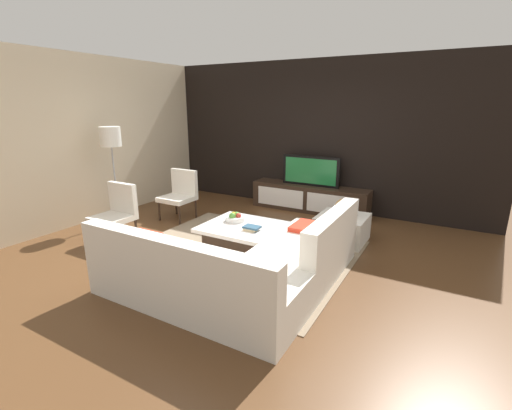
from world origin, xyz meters
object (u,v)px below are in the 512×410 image
sectional_couch (244,267)px  book_stack (251,228)px  accent_chair_far (180,191)px  television (311,171)px  decorative_ball (343,207)px  coffee_table (242,237)px  media_console (309,198)px  ottoman (342,228)px  accent_chair_near (117,210)px  fruit_bowl (235,218)px  floor_lamp (111,142)px

sectional_couch → book_stack: sectional_couch is taller
sectional_couch → accent_chair_far: (-2.36, 1.69, 0.20)m
television → decorative_ball: (1.01, -1.24, -0.25)m
coffee_table → decorative_ball: 1.56m
media_console → ottoman: 1.60m
sectional_couch → ottoman: 2.07m
accent_chair_near → ottoman: accent_chair_near is taller
coffee_table → decorative_ball: bearing=43.5°
decorative_ball → book_stack: decorative_ball is taller
media_console → coffee_table: bearing=-92.5°
book_stack → fruit_bowl: bearing=151.4°
decorative_ball → accent_chair_far: bearing=-173.8°
television → ottoman: television is taller
media_console → accent_chair_near: (-1.92, -2.89, 0.24)m
fruit_bowl → accent_chair_far: bearing=157.9°
coffee_table → ottoman: (1.11, 1.05, -0.00)m
book_stack → decorative_ball: bearing=52.7°
media_console → fruit_bowl: fruit_bowl is taller
ottoman → floor_lamp: bearing=-163.7°
media_console → fruit_bowl: size_ratio=8.05×
accent_chair_far → decorative_ball: bearing=11.5°
sectional_couch → coffee_table: bearing=122.3°
fruit_bowl → accent_chair_far: 1.71m
television → sectional_couch: (0.50, -3.25, -0.50)m
fruit_bowl → coffee_table: bearing=-28.4°
decorative_ball → book_stack: (-0.89, -1.17, -0.12)m
book_stack → accent_chair_far: bearing=156.5°
accent_chair_near → coffee_table: bearing=26.3°
accent_chair_near → book_stack: size_ratio=3.97×
accent_chair_near → ottoman: bearing=37.6°
coffee_table → book_stack: 0.32m
television → book_stack: television is taller
fruit_bowl → accent_chair_near: bearing=-157.3°
accent_chair_near → accent_chair_far: (0.06, 1.33, 0.00)m
television → coffee_table: bearing=-92.5°
media_console → accent_chair_far: bearing=-140.0°
accent_chair_far → ottoman: bearing=11.5°
media_console → fruit_bowl: bearing=-97.3°
media_console → book_stack: bearing=-87.3°
sectional_couch → decorative_ball: size_ratio=9.10×
media_console → television: television is taller
decorative_ball → sectional_couch: bearing=-104.2°
coffee_table → accent_chair_near: accent_chair_near is taller
accent_chair_near → media_console: bearing=64.7°
floor_lamp → fruit_bowl: 2.54m
television → accent_chair_far: size_ratio=1.28×
television → sectional_couch: television is taller
sectional_couch → decorative_ball: (0.51, 2.00, 0.25)m
media_console → sectional_couch: (0.50, -3.25, 0.03)m
television → decorative_ball: bearing=-51.0°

